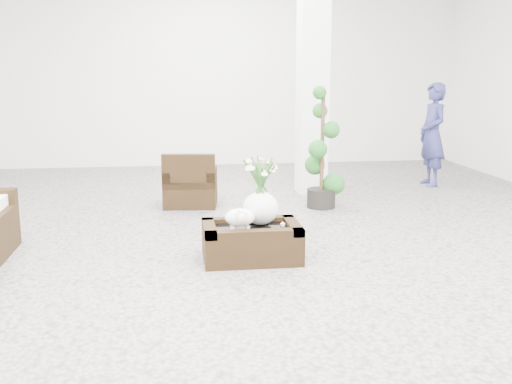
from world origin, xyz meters
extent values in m
plane|color=gray|center=(0.00, 0.00, 0.00)|extent=(11.00, 11.00, 0.00)
cube|color=white|center=(1.20, 2.80, 1.75)|extent=(0.40, 0.40, 3.50)
cube|color=black|center=(-0.06, -0.24, 0.16)|extent=(0.90, 0.60, 0.31)
ellipsoid|color=white|center=(-0.18, -0.34, 0.42)|extent=(0.28, 0.23, 0.21)
cylinder|color=white|center=(0.24, -0.22, 0.33)|extent=(0.04, 0.04, 0.03)
cube|color=black|center=(-0.55, 2.17, 0.36)|extent=(0.74, 0.71, 0.71)
imported|color=navy|center=(3.12, 3.04, 0.78)|extent=(0.39, 0.58, 1.55)
camera|label=1|loc=(-0.78, -5.77, 1.79)|focal=43.27mm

